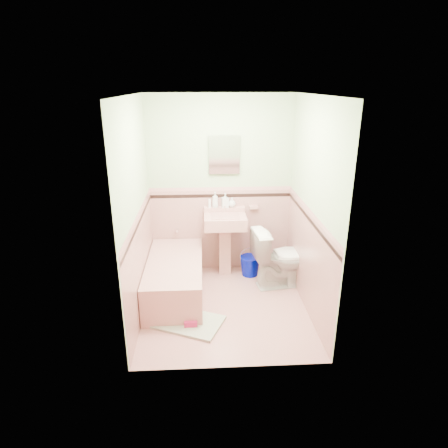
{
  "coord_description": "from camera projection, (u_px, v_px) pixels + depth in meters",
  "views": [
    {
      "loc": [
        -0.25,
        -4.17,
        2.62
      ],
      "look_at": [
        0.0,
        0.25,
        1.0
      ],
      "focal_mm": 31.09,
      "sensor_mm": 36.0,
      "label": 1
    }
  ],
  "objects": [
    {
      "name": "wainscot_back",
      "position": [
        221.0,
        230.0,
        5.64
      ],
      "size": [
        2.0,
        0.0,
        2.0
      ],
      "primitive_type": "plane",
      "rotation": [
        1.57,
        0.0,
        0.0
      ],
      "color": "tan",
      "rests_on": "ground"
    },
    {
      "name": "floor",
      "position": [
        225.0,
        306.0,
        4.82
      ],
      "size": [
        2.2,
        2.2,
        0.0
      ],
      "primitive_type": "plane",
      "color": "tan",
      "rests_on": "ground"
    },
    {
      "name": "accent_front",
      "position": [
        233.0,
        263.0,
        3.42
      ],
      "size": [
        2.0,
        0.0,
        2.0
      ],
      "primitive_type": "plane",
      "rotation": [
        -1.57,
        0.0,
        0.0
      ],
      "color": "black",
      "rests_on": "ground"
    },
    {
      "name": "ceiling",
      "position": [
        225.0,
        95.0,
        3.96
      ],
      "size": [
        2.2,
        2.2,
        0.0
      ],
      "primitive_type": "plane",
      "rotation": [
        3.14,
        0.0,
        0.0
      ],
      "color": "white",
      "rests_on": "ground"
    },
    {
      "name": "soap_bottle_right",
      "position": [
        232.0,
        202.0,
        5.45
      ],
      "size": [
        0.14,
        0.14,
        0.13
      ],
      "primitive_type": "imported",
      "rotation": [
        0.0,
        0.0,
        0.4
      ],
      "color": "#B2B2B2",
      "rests_on": "sink"
    },
    {
      "name": "sink",
      "position": [
        225.0,
        246.0,
        5.48
      ],
      "size": [
        0.58,
        0.48,
        0.9
      ],
      "primitive_type": null,
      "color": "tan",
      "rests_on": "floor"
    },
    {
      "name": "shoe",
      "position": [
        191.0,
        324.0,
        4.37
      ],
      "size": [
        0.15,
        0.07,
        0.06
      ],
      "primitive_type": "cube",
      "rotation": [
        0.0,
        0.0,
        0.02
      ],
      "color": "#BF1E59",
      "rests_on": "bath_mat"
    },
    {
      "name": "wall_back",
      "position": [
        221.0,
        186.0,
        5.42
      ],
      "size": [
        2.5,
        0.0,
        2.5
      ],
      "primitive_type": "plane",
      "rotation": [
        1.57,
        0.0,
        0.0
      ],
      "color": "beige",
      "rests_on": "ground"
    },
    {
      "name": "toilet",
      "position": [
        282.0,
        257.0,
        5.2
      ],
      "size": [
        0.86,
        0.57,
        0.82
      ],
      "primitive_type": "imported",
      "rotation": [
        0.0,
        0.0,
        1.72
      ],
      "color": "white",
      "rests_on": "floor"
    },
    {
      "name": "soap_bottle_left",
      "position": [
        215.0,
        200.0,
        5.42
      ],
      "size": [
        0.1,
        0.1,
        0.22
      ],
      "primitive_type": "imported",
      "rotation": [
        0.0,
        0.0,
        0.22
      ],
      "color": "#B2B2B2",
      "rests_on": "sink"
    },
    {
      "name": "bath_mat",
      "position": [
        188.0,
        322.0,
        4.48
      ],
      "size": [
        0.9,
        0.77,
        0.03
      ],
      "primitive_type": "cube",
      "rotation": [
        0.0,
        0.0,
        -0.42
      ],
      "color": "#97A388",
      "rests_on": "floor"
    },
    {
      "name": "soap_bottle_mid",
      "position": [
        225.0,
        200.0,
        5.43
      ],
      "size": [
        0.1,
        0.1,
        0.2
      ],
      "primitive_type": "imported",
      "rotation": [
        0.0,
        0.0,
        0.14
      ],
      "color": "#B2B2B2",
      "rests_on": "sink"
    },
    {
      "name": "cap_left",
      "position": [
        138.0,
        215.0,
        4.35
      ],
      "size": [
        0.0,
        2.2,
        2.2
      ],
      "primitive_type": "plane",
      "rotation": [
        1.57,
        0.0,
        1.57
      ],
      "color": "tan",
      "rests_on": "ground"
    },
    {
      "name": "sink_faucet",
      "position": [
        224.0,
        209.0,
        5.44
      ],
      "size": [
        0.02,
        0.02,
        0.1
      ],
      "primitive_type": "cylinder",
      "color": "silver",
      "rests_on": "sink"
    },
    {
      "name": "accent_right",
      "position": [
        310.0,
        220.0,
        4.49
      ],
      "size": [
        0.0,
        2.2,
        2.2
      ],
      "primitive_type": "plane",
      "rotation": [
        1.57,
        0.0,
        -1.57
      ],
      "color": "black",
      "rests_on": "ground"
    },
    {
      "name": "bucket",
      "position": [
        250.0,
        266.0,
        5.57
      ],
      "size": [
        0.37,
        0.37,
        0.28
      ],
      "primitive_type": null,
      "rotation": [
        0.0,
        0.0,
        -0.38
      ],
      "color": "#000A99",
      "rests_on": "floor"
    },
    {
      "name": "wall_right",
      "position": [
        312.0,
        209.0,
        4.45
      ],
      "size": [
        0.0,
        2.5,
        2.5
      ],
      "primitive_type": "plane",
      "rotation": [
        1.57,
        0.0,
        -1.57
      ],
      "color": "beige",
      "rests_on": "ground"
    },
    {
      "name": "medicine_cabinet",
      "position": [
        224.0,
        155.0,
        5.24
      ],
      "size": [
        0.37,
        0.04,
        0.46
      ],
      "primitive_type": "cube",
      "color": "white",
      "rests_on": "wall_back"
    },
    {
      "name": "tube",
      "position": [
        210.0,
        203.0,
        5.44
      ],
      "size": [
        0.04,
        0.04,
        0.12
      ],
      "primitive_type": "cylinder",
      "rotation": [
        0.0,
        0.0,
        -0.19
      ],
      "color": "white",
      "rests_on": "sink"
    },
    {
      "name": "cap_front",
      "position": [
        233.0,
        253.0,
        3.39
      ],
      "size": [
        2.0,
        0.0,
        2.0
      ],
      "primitive_type": "plane",
      "rotation": [
        -1.57,
        0.0,
        0.0
      ],
      "color": "tan",
      "rests_on": "ground"
    },
    {
      "name": "wall_front",
      "position": [
        233.0,
        250.0,
        3.36
      ],
      "size": [
        2.5,
        0.0,
        2.5
      ],
      "primitive_type": "plane",
      "rotation": [
        -1.57,
        0.0,
        0.0
      ],
      "color": "beige",
      "rests_on": "ground"
    },
    {
      "name": "wall_left",
      "position": [
        136.0,
        212.0,
        4.34
      ],
      "size": [
        0.0,
        2.5,
        2.5
      ],
      "primitive_type": "plane",
      "rotation": [
        1.57,
        0.0,
        1.57
      ],
      "color": "beige",
      "rests_on": "ground"
    },
    {
      "name": "bathtub",
      "position": [
        175.0,
        279.0,
        5.02
      ],
      "size": [
        0.7,
        1.5,
        0.45
      ],
      "primitive_type": "cube",
      "color": "tan",
      "rests_on": "floor"
    },
    {
      "name": "soap_dish",
      "position": [
        254.0,
        207.0,
        5.52
      ],
      "size": [
        0.12,
        0.07,
        0.04
      ],
      "primitive_type": "cube",
      "color": "tan",
      "rests_on": "wall_back"
    },
    {
      "name": "cap_right",
      "position": [
        310.0,
        212.0,
        4.46
      ],
      "size": [
        0.0,
        2.2,
        2.2
      ],
      "primitive_type": "plane",
      "rotation": [
        1.57,
        0.0,
        -1.57
      ],
      "color": "tan",
      "rests_on": "ground"
    },
    {
      "name": "accent_left",
      "position": [
        139.0,
        223.0,
        4.39
      ],
      "size": [
        0.0,
        2.2,
        2.2
      ],
      "primitive_type": "plane",
      "rotation": [
        1.57,
        0.0,
        1.57
      ],
      "color": "black",
      "rests_on": "ground"
    },
    {
      "name": "wainscot_right",
      "position": [
        307.0,
        261.0,
        4.67
      ],
      "size": [
        0.0,
        2.2,
        2.2
      ],
      "primitive_type": "plane",
      "rotation": [
        1.57,
        0.0,
        -1.57
      ],
      "color": "tan",
      "rests_on": "ground"
    },
    {
      "name": "accent_back",
      "position": [
        221.0,
        196.0,
        5.45
      ],
      "size": [
        2.0,
        0.0,
        2.0
      ],
      "primitive_type": "plane",
      "rotation": [
        1.57,
        0.0,
        0.0
      ],
      "color": "black",
      "rests_on": "ground"
    },
    {
      "name": "tub_faucet",
      "position": [
        177.0,
        230.0,
        5.56
      ],
      "size": [
        0.04,
        0.12,
        0.04
      ],
      "primitive_type": "cylinder",
      "rotation": [
        1.57,
        0.0,
        0.0
      ],
      "color": "silver",
      "rests_on": "wall_back"
    },
    {
      "name": "cap_back",
      "position": [
        221.0,
        189.0,
        5.42
      ],
      "size": [
        2.0,
        0.0,
        2.0
      ],
      "primitive_type": "plane",
      "rotation": [
        1.57,
        0.0,
        0.0
      ],
      "color": "tan",
      "rests_on": "ground"
    },
    {
      "name": "wainscot_front",
      "position": [
        232.0,
        314.0,
        3.6
      ],
      "size": [
        2.0,
        0.0,
        2.0
      ],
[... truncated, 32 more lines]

